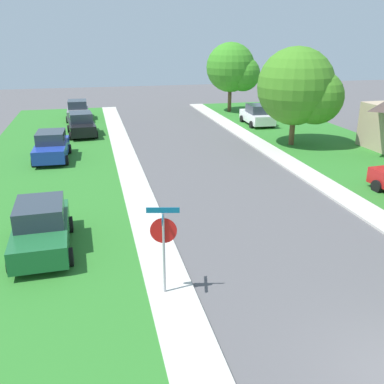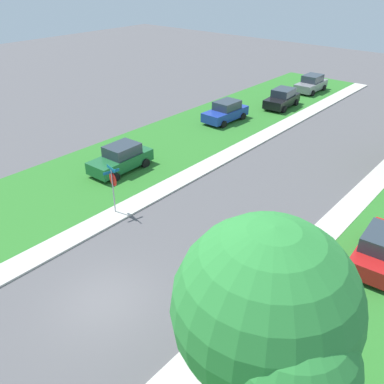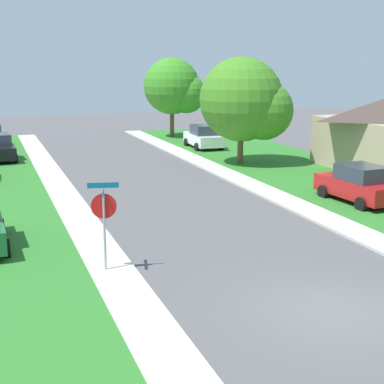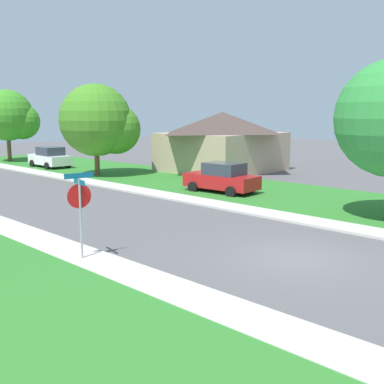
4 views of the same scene
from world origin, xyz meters
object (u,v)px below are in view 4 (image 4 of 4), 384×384
(car_red_kerbside_mid, at_px, (222,178))
(tree_sidewalk_near, at_px, (101,123))
(stop_sign_far_corner, at_px, (80,201))
(car_white_across_road, at_px, (50,158))
(house_right_setback, at_px, (222,141))
(tree_across_left, at_px, (11,117))

(car_red_kerbside_mid, relative_size, tree_sidewalk_near, 0.67)
(stop_sign_far_corner, bearing_deg, car_red_kerbside_mid, 21.23)
(stop_sign_far_corner, height_order, car_white_across_road, stop_sign_far_corner)
(tree_sidewalk_near, bearing_deg, house_right_setback, -26.24)
(car_red_kerbside_mid, height_order, tree_sidewalk_near, tree_sidewalk_near)
(car_white_across_road, xyz_separation_m, tree_across_left, (0.05, 6.73, 3.27))
(tree_sidewalk_near, height_order, tree_across_left, tree_across_left)
(car_red_kerbside_mid, distance_m, tree_across_left, 25.13)
(tree_sidewalk_near, bearing_deg, tree_across_left, 89.78)
(tree_sidewalk_near, xyz_separation_m, tree_across_left, (0.05, 14.08, 0.29))
(stop_sign_far_corner, xyz_separation_m, car_red_kerbside_mid, (12.46, 4.84, -1.01))
(car_red_kerbside_mid, distance_m, tree_sidewalk_near, 11.24)
(stop_sign_far_corner, height_order, tree_sidewalk_near, tree_sidewalk_near)
(car_red_kerbside_mid, xyz_separation_m, tree_across_left, (-0.50, 24.91, 3.27))
(car_white_across_road, xyz_separation_m, tree_sidewalk_near, (-0.00, -7.36, 2.98))
(stop_sign_far_corner, height_order, car_red_kerbside_mid, stop_sign_far_corner)
(stop_sign_far_corner, xyz_separation_m, tree_across_left, (11.97, 29.75, 2.26))
(tree_across_left, xyz_separation_m, house_right_setback, (8.38, -18.24, -1.76))
(stop_sign_far_corner, bearing_deg, tree_across_left, 68.08)
(stop_sign_far_corner, xyz_separation_m, house_right_setback, (20.35, 11.51, 0.49))
(stop_sign_far_corner, xyz_separation_m, car_white_across_road, (11.92, 23.02, -1.01))
(car_white_across_road, bearing_deg, house_right_setback, -53.79)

